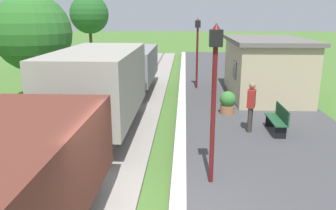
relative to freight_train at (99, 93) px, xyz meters
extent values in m
cylinder|color=black|center=(0.00, -4.81, -0.83)|extent=(1.56, 0.84, 0.84)
cylinder|color=black|center=(0.00, -3.65, -0.58)|extent=(0.20, 0.30, 0.20)
cube|color=gray|center=(0.00, 0.00, 0.37)|extent=(2.50, 5.60, 2.20)
cube|color=black|center=(0.00, 0.00, -0.58)|extent=(2.10, 5.15, 0.50)
cylinder|color=black|center=(0.00, 1.79, -0.83)|extent=(1.56, 0.84, 0.84)
cylinder|color=black|center=(0.00, -1.79, -0.83)|extent=(1.56, 0.84, 0.84)
cylinder|color=black|center=(0.00, 2.95, -0.58)|extent=(0.20, 0.30, 0.20)
cylinder|color=black|center=(0.00, -2.95, -0.58)|extent=(0.20, 0.30, 0.20)
cube|color=gray|center=(0.00, 6.60, 0.07)|extent=(2.50, 5.60, 1.60)
cube|color=black|center=(0.00, 6.60, -0.58)|extent=(2.10, 5.15, 0.50)
cylinder|color=black|center=(0.00, 8.39, -0.83)|extent=(1.56, 0.84, 0.84)
cylinder|color=black|center=(0.00, 4.81, -0.83)|extent=(1.56, 0.84, 0.84)
cylinder|color=black|center=(0.00, 9.55, -0.58)|extent=(0.20, 0.30, 0.20)
cylinder|color=black|center=(0.00, 3.65, -0.58)|extent=(0.20, 0.30, 0.20)
cube|color=tan|center=(6.80, 5.25, 0.04)|extent=(3.20, 5.50, 2.60)
cube|color=#66605B|center=(6.80, 5.25, 1.43)|extent=(3.50, 5.80, 0.18)
cube|color=black|center=(5.19, 4.15, 0.17)|extent=(0.03, 0.90, 0.80)
cube|color=#1E4C2D|center=(6.00, -0.14, -0.82)|extent=(0.42, 1.50, 0.04)
cube|color=#1E4C2D|center=(6.19, -0.14, -0.57)|extent=(0.04, 1.50, 0.45)
cube|color=black|center=(6.00, -0.74, -1.05)|extent=(0.38, 0.06, 0.42)
cube|color=black|center=(6.00, 0.46, -1.05)|extent=(0.38, 0.06, 0.42)
cube|color=#1E4C2D|center=(6.00, 9.52, -0.82)|extent=(0.42, 1.50, 0.04)
cube|color=#1E4C2D|center=(6.19, 9.52, -0.57)|extent=(0.04, 1.50, 0.45)
cube|color=black|center=(6.00, 8.92, -1.05)|extent=(0.38, 0.06, 0.42)
cube|color=black|center=(6.00, 10.12, -1.05)|extent=(0.38, 0.06, 0.42)
cylinder|color=#38332D|center=(5.12, -0.16, -0.83)|extent=(0.15, 0.15, 0.86)
cylinder|color=#38332D|center=(5.17, -0.01, -0.83)|extent=(0.15, 0.15, 0.86)
cube|color=maroon|center=(5.15, -0.08, -0.10)|extent=(0.35, 0.44, 0.60)
sphere|color=#936B51|center=(5.15, -0.08, 0.34)|extent=(0.22, 0.22, 0.22)
cylinder|color=#9E6642|center=(4.65, 2.02, -1.09)|extent=(0.56, 0.56, 0.34)
sphere|color=#387A33|center=(4.65, 2.02, -0.66)|extent=(0.64, 0.64, 0.64)
cylinder|color=#591414|center=(3.56, -3.71, 0.34)|extent=(0.11, 0.11, 3.20)
cube|color=black|center=(3.56, -3.71, 2.12)|extent=(0.28, 0.28, 0.36)
sphere|color=#F2E5BF|center=(3.56, -3.71, 2.12)|extent=(0.20, 0.20, 0.20)
cone|color=#591414|center=(3.56, -3.71, 2.36)|extent=(0.20, 0.20, 0.16)
cylinder|color=#591414|center=(3.56, 6.77, 0.34)|extent=(0.11, 0.11, 3.20)
cube|color=black|center=(3.56, 6.77, 2.12)|extent=(0.28, 0.28, 0.36)
sphere|color=#F2E5BF|center=(3.56, 6.77, 2.12)|extent=(0.20, 0.20, 0.20)
cone|color=#591414|center=(3.56, 6.77, 2.36)|extent=(0.20, 0.20, 0.16)
cylinder|color=#4C3823|center=(-4.20, 4.57, -0.54)|extent=(0.28, 0.28, 1.93)
sphere|color=#2D6B28|center=(-4.20, 4.57, 1.78)|extent=(3.60, 3.60, 3.60)
cylinder|color=#4C3823|center=(-6.85, 12.79, -0.58)|extent=(0.28, 0.28, 1.86)
sphere|color=#387A33|center=(-6.85, 12.79, 1.59)|extent=(3.31, 3.31, 3.31)
cylinder|color=#4C3823|center=(-5.89, 20.29, -0.11)|extent=(0.28, 0.28, 2.80)
sphere|color=#235B23|center=(-5.89, 20.29, 2.62)|extent=(3.53, 3.53, 3.53)
camera|label=1|loc=(2.90, -10.97, 2.62)|focal=35.61mm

